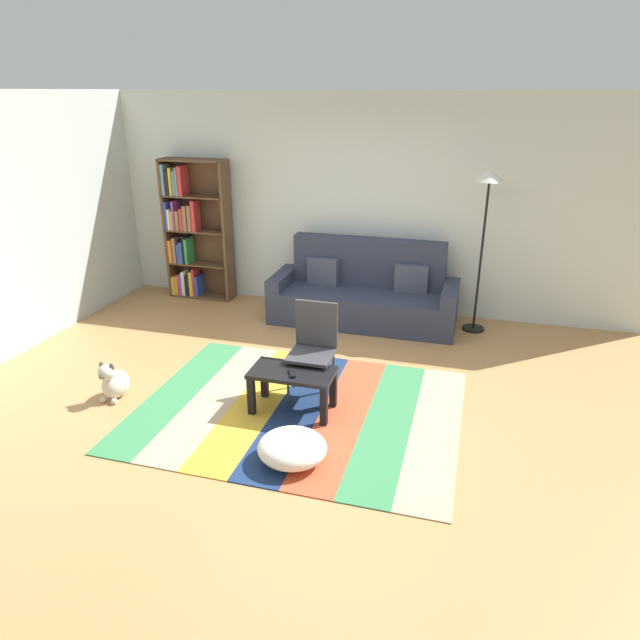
% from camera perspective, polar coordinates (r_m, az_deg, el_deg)
% --- Properties ---
extents(ground_plane, '(14.00, 14.00, 0.00)m').
position_cam_1_polar(ground_plane, '(5.40, -0.87, -7.76)').
color(ground_plane, '#B27F4C').
extents(back_wall, '(6.80, 0.10, 2.70)m').
position_cam_1_polar(back_wall, '(7.28, 4.91, 11.46)').
color(back_wall, silver).
rests_on(back_wall, ground_plane).
extents(left_wall, '(0.10, 5.50, 2.70)m').
position_cam_1_polar(left_wall, '(7.19, -26.34, 9.13)').
color(left_wall, silver).
rests_on(left_wall, ground_plane).
extents(rug, '(2.85, 2.23, 0.01)m').
position_cam_1_polar(rug, '(5.20, -2.13, -8.99)').
color(rug, '#387F4C').
rests_on(rug, ground_plane).
extents(couch, '(2.26, 0.80, 1.00)m').
position_cam_1_polar(couch, '(7.03, 4.46, 2.51)').
color(couch, '#2D3347').
rests_on(couch, ground_plane).
extents(bookshelf, '(0.90, 0.28, 1.87)m').
position_cam_1_polar(bookshelf, '(7.94, -12.86, 8.67)').
color(bookshelf, brown).
rests_on(bookshelf, ground_plane).
extents(coffee_table, '(0.74, 0.40, 0.39)m').
position_cam_1_polar(coffee_table, '(5.04, -2.78, -5.93)').
color(coffee_table, black).
rests_on(coffee_table, rug).
extents(pouf, '(0.54, 0.52, 0.23)m').
position_cam_1_polar(pouf, '(4.49, -2.81, -12.73)').
color(pouf, white).
rests_on(pouf, rug).
extents(dog, '(0.22, 0.35, 0.40)m').
position_cam_1_polar(dog, '(5.65, -20.03, -5.91)').
color(dog, beige).
rests_on(dog, ground_plane).
extents(standing_lamp, '(0.32, 0.32, 1.90)m').
position_cam_1_polar(standing_lamp, '(6.67, 16.51, 11.75)').
color(standing_lamp, black).
rests_on(standing_lamp, ground_plane).
extents(tv_remote, '(0.11, 0.15, 0.02)m').
position_cam_1_polar(tv_remote, '(4.94, -2.83, -5.39)').
color(tv_remote, black).
rests_on(tv_remote, coffee_table).
extents(folding_chair, '(0.40, 0.40, 0.90)m').
position_cam_1_polar(folding_chair, '(5.23, -0.64, -2.22)').
color(folding_chair, '#38383D').
rests_on(folding_chair, ground_plane).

